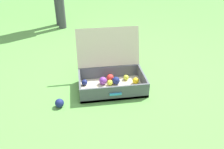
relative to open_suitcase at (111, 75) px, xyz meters
name	(u,v)px	position (x,y,z in m)	size (l,w,h in m)	color
ground_plane	(118,87)	(0.07, -0.05, -0.12)	(16.00, 16.00, 0.00)	#569342
open_suitcase	(111,75)	(0.00, 0.00, 0.00)	(0.64, 0.55, 0.53)	beige
stray_ball_on_grass	(59,103)	(-0.50, -0.28, -0.08)	(0.08, 0.08, 0.08)	navy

